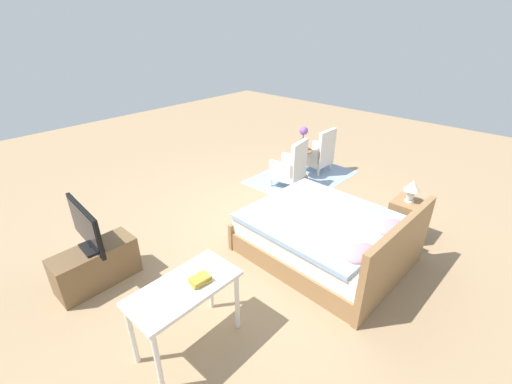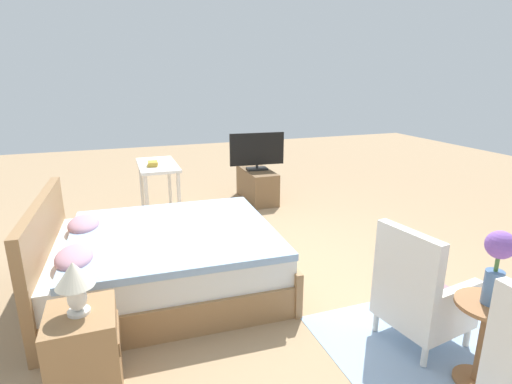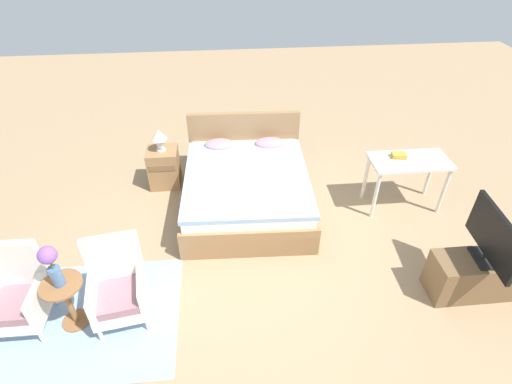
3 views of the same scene
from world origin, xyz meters
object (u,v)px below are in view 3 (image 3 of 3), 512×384
(bed, at_px, (246,186))
(table_lamp, at_px, (159,137))
(armchair_by_window_right, at_px, (119,287))
(armchair_by_window_left, at_px, (17,295))
(flower_vase, at_px, (51,263))
(book_stack, at_px, (399,155))
(tv_flatscreen, at_px, (494,238))
(nightstand, at_px, (164,167))
(vanity_desk, at_px, (408,167))
(tv_stand, at_px, (475,275))
(side_table, at_px, (67,299))

(bed, relative_size, table_lamp, 6.38)
(armchair_by_window_right, bearing_deg, armchair_by_window_left, 179.96)
(flower_vase, height_order, book_stack, flower_vase)
(table_lamp, xyz_separation_m, tv_flatscreen, (3.53, -2.39, -0.00))
(nightstand, height_order, vanity_desk, vanity_desk)
(bed, bearing_deg, nightstand, 153.32)
(tv_flatscreen, relative_size, vanity_desk, 0.84)
(tv_flatscreen, bearing_deg, armchair_by_window_left, 178.94)
(tv_flatscreen, distance_m, vanity_desk, 1.58)
(bed, xyz_separation_m, armchair_by_window_left, (-2.41, -1.71, 0.08))
(nightstand, relative_size, tv_stand, 0.62)
(nightstand, xyz_separation_m, tv_flatscreen, (3.53, -2.39, 0.51))
(table_lamp, bearing_deg, bed, -26.70)
(armchair_by_window_left, xyz_separation_m, side_table, (0.50, -0.08, -0.01))
(nightstand, distance_m, vanity_desk, 3.45)
(armchair_by_window_right, xyz_separation_m, vanity_desk, (3.58, 1.47, 0.26))
(flower_vase, distance_m, vanity_desk, 4.36)
(armchair_by_window_left, bearing_deg, table_lamp, 61.93)
(armchair_by_window_right, distance_m, flower_vase, 0.70)
(nightstand, xyz_separation_m, book_stack, (3.20, -0.76, 0.49))
(side_table, bearing_deg, tv_flatscreen, -0.04)
(nightstand, distance_m, tv_flatscreen, 4.30)
(tv_stand, distance_m, book_stack, 1.75)
(bed, relative_size, side_table, 3.57)
(nightstand, height_order, tv_stand, nightstand)
(flower_vase, relative_size, vanity_desk, 0.46)
(flower_vase, relative_size, tv_flatscreen, 0.55)
(bed, height_order, vanity_desk, bed)
(side_table, height_order, book_stack, book_stack)
(table_lamp, relative_size, tv_stand, 0.34)
(armchair_by_window_left, height_order, armchair_by_window_right, same)
(table_lamp, bearing_deg, side_table, -107.06)
(nightstand, relative_size, vanity_desk, 0.57)
(armchair_by_window_left, distance_m, book_stack, 4.71)
(bed, bearing_deg, armchair_by_window_right, -129.90)
(tv_flatscreen, bearing_deg, vanity_desk, 97.23)
(flower_vase, bearing_deg, bed, 43.10)
(bed, relative_size, armchair_by_window_left, 2.29)
(armchair_by_window_left, xyz_separation_m, table_lamp, (1.23, 2.30, 0.43))
(side_table, bearing_deg, table_lamp, 72.94)
(vanity_desk, distance_m, book_stack, 0.21)
(bed, height_order, tv_stand, bed)
(flower_vase, bearing_deg, vanity_desk, 20.93)
(book_stack, bearing_deg, nightstand, 166.72)
(table_lamp, distance_m, tv_stand, 4.30)
(armchair_by_window_right, xyz_separation_m, nightstand, (0.25, 2.30, -0.08))
(tv_stand, distance_m, tv_flatscreen, 0.56)
(side_table, xyz_separation_m, table_lamp, (0.73, 2.39, 0.44))
(tv_flatscreen, bearing_deg, armchair_by_window_right, 178.68)
(armchair_by_window_right, bearing_deg, nightstand, 83.91)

